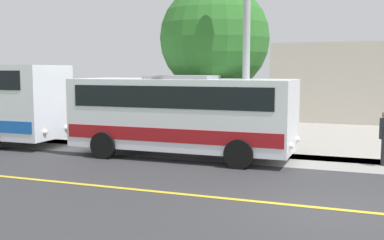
# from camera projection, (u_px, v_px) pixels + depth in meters

# --- Properties ---
(ground_plane) EXTENTS (120.00, 120.00, 0.00)m
(ground_plane) POSITION_uv_depth(u_px,v_px,m) (326.00, 209.00, 10.13)
(ground_plane) COLOR #477238
(road_surface) EXTENTS (8.00, 100.00, 0.01)m
(road_surface) POSITION_uv_depth(u_px,v_px,m) (326.00, 209.00, 10.13)
(road_surface) COLOR #333335
(road_surface) RESTS_ON ground
(sidewalk) EXTENTS (2.40, 100.00, 0.01)m
(sidewalk) POSITION_uv_depth(u_px,v_px,m) (339.00, 163.00, 14.97)
(sidewalk) COLOR gray
(sidewalk) RESTS_ON ground
(road_centre_line) EXTENTS (0.16, 100.00, 0.00)m
(road_centre_line) POSITION_uv_depth(u_px,v_px,m) (326.00, 208.00, 10.13)
(road_centre_line) COLOR gold
(road_centre_line) RESTS_ON ground
(shuttle_bus_front) EXTENTS (2.78, 7.63, 2.78)m
(shuttle_bus_front) POSITION_uv_depth(u_px,v_px,m) (182.00, 112.00, 16.00)
(shuttle_bus_front) COLOR white
(shuttle_bus_front) RESTS_ON ground
(street_light_pole) EXTENTS (1.97, 0.24, 7.43)m
(street_light_pole) POSITION_uv_depth(u_px,v_px,m) (246.00, 34.00, 15.27)
(street_light_pole) COLOR #9E9EA3
(street_light_pole) RESTS_ON ground
(tree_curbside) EXTENTS (4.25, 4.25, 6.29)m
(tree_curbside) POSITION_uv_depth(u_px,v_px,m) (215.00, 39.00, 18.27)
(tree_curbside) COLOR #4C3826
(tree_curbside) RESTS_ON ground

